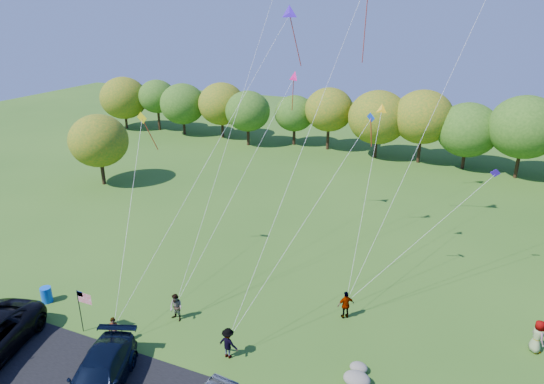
{
  "coord_description": "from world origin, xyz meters",
  "views": [
    {
      "loc": [
        11.19,
        -16.61,
        16.61
      ],
      "look_at": [
        1.35,
        6.0,
        7.04
      ],
      "focal_mm": 32.0,
      "sensor_mm": 36.0,
      "label": 1
    }
  ],
  "objects_px": {
    "flyer_c": "(228,343)",
    "flyer_e": "(537,336)",
    "minivan_navy": "(98,377)",
    "trash_barrel": "(46,295)",
    "flyer_b": "(176,308)",
    "flyer_a": "(114,331)",
    "flyer_d": "(346,305)",
    "park_bench": "(30,308)"
  },
  "relations": [
    {
      "from": "flyer_c",
      "to": "flyer_e",
      "type": "height_order",
      "value": "flyer_e"
    },
    {
      "from": "minivan_navy",
      "to": "trash_barrel",
      "type": "bearing_deg",
      "value": 130.58
    },
    {
      "from": "trash_barrel",
      "to": "flyer_b",
      "type": "bearing_deg",
      "value": 10.92
    },
    {
      "from": "flyer_a",
      "to": "flyer_b",
      "type": "relative_size",
      "value": 0.95
    },
    {
      "from": "minivan_navy",
      "to": "flyer_c",
      "type": "xyz_separation_m",
      "value": [
        4.25,
        4.45,
        -0.05
      ]
    },
    {
      "from": "flyer_a",
      "to": "flyer_c",
      "type": "relative_size",
      "value": 0.94
    },
    {
      "from": "flyer_d",
      "to": "park_bench",
      "type": "xyz_separation_m",
      "value": [
        -16.53,
        -6.99,
        -0.36
      ]
    },
    {
      "from": "flyer_b",
      "to": "trash_barrel",
      "type": "height_order",
      "value": "flyer_b"
    },
    {
      "from": "flyer_d",
      "to": "park_bench",
      "type": "distance_m",
      "value": 17.95
    },
    {
      "from": "flyer_d",
      "to": "flyer_b",
      "type": "bearing_deg",
      "value": -12.96
    },
    {
      "from": "flyer_c",
      "to": "trash_barrel",
      "type": "height_order",
      "value": "flyer_c"
    },
    {
      "from": "flyer_e",
      "to": "trash_barrel",
      "type": "relative_size",
      "value": 1.9
    },
    {
      "from": "minivan_navy",
      "to": "flyer_b",
      "type": "distance_m",
      "value": 5.99
    },
    {
      "from": "minivan_navy",
      "to": "flyer_b",
      "type": "relative_size",
      "value": 3.44
    },
    {
      "from": "flyer_a",
      "to": "park_bench",
      "type": "xyz_separation_m",
      "value": [
        -6.1,
        0.01,
        -0.3
      ]
    },
    {
      "from": "flyer_b",
      "to": "minivan_navy",
      "type": "bearing_deg",
      "value": -80.33
    },
    {
      "from": "flyer_b",
      "to": "flyer_c",
      "type": "distance_m",
      "value": 4.39
    },
    {
      "from": "minivan_navy",
      "to": "trash_barrel",
      "type": "distance_m",
      "value": 9.15
    },
    {
      "from": "flyer_a",
      "to": "flyer_d",
      "type": "relative_size",
      "value": 0.93
    },
    {
      "from": "minivan_navy",
      "to": "park_bench",
      "type": "distance_m",
      "value": 8.33
    },
    {
      "from": "park_bench",
      "to": "trash_barrel",
      "type": "bearing_deg",
      "value": 106.49
    },
    {
      "from": "flyer_a",
      "to": "trash_barrel",
      "type": "height_order",
      "value": "flyer_a"
    },
    {
      "from": "flyer_c",
      "to": "flyer_d",
      "type": "bearing_deg",
      "value": -123.58
    },
    {
      "from": "minivan_navy",
      "to": "park_bench",
      "type": "xyz_separation_m",
      "value": [
        -7.76,
        3.0,
        -0.4
      ]
    },
    {
      "from": "park_bench",
      "to": "flyer_b",
      "type": "bearing_deg",
      "value": 27.49
    },
    {
      "from": "park_bench",
      "to": "trash_barrel",
      "type": "distance_m",
      "value": 1.43
    },
    {
      "from": "flyer_c",
      "to": "flyer_d",
      "type": "xyz_separation_m",
      "value": [
        4.51,
        5.54,
        0.01
      ]
    },
    {
      "from": "flyer_a",
      "to": "flyer_b",
      "type": "distance_m",
      "value": 3.49
    },
    {
      "from": "minivan_navy",
      "to": "flyer_d",
      "type": "xyz_separation_m",
      "value": [
        8.76,
        9.99,
        -0.04
      ]
    },
    {
      "from": "flyer_a",
      "to": "flyer_e",
      "type": "xyz_separation_m",
      "value": [
        20.1,
        8.1,
        0.13
      ]
    },
    {
      "from": "trash_barrel",
      "to": "flyer_e",
      "type": "bearing_deg",
      "value": 14.19
    },
    {
      "from": "flyer_e",
      "to": "trash_barrel",
      "type": "distance_m",
      "value": 27.28
    },
    {
      "from": "flyer_b",
      "to": "flyer_a",
      "type": "bearing_deg",
      "value": -110.13
    },
    {
      "from": "flyer_c",
      "to": "flyer_e",
      "type": "xyz_separation_m",
      "value": [
        14.18,
        6.64,
        0.08
      ]
    },
    {
      "from": "flyer_a",
      "to": "flyer_d",
      "type": "xyz_separation_m",
      "value": [
        10.43,
        7.0,
        0.06
      ]
    },
    {
      "from": "minivan_navy",
      "to": "flyer_d",
      "type": "distance_m",
      "value": 13.29
    },
    {
      "from": "minivan_navy",
      "to": "flyer_b",
      "type": "xyz_separation_m",
      "value": [
        0.13,
        5.98,
        -0.06
      ]
    },
    {
      "from": "park_bench",
      "to": "minivan_navy",
      "type": "bearing_deg",
      "value": -14.34
    },
    {
      "from": "flyer_d",
      "to": "park_bench",
      "type": "relative_size",
      "value": 1.03
    },
    {
      "from": "flyer_a",
      "to": "flyer_e",
      "type": "height_order",
      "value": "flyer_e"
    },
    {
      "from": "flyer_a",
      "to": "trash_barrel",
      "type": "relative_size",
      "value": 1.64
    },
    {
      "from": "flyer_e",
      "to": "trash_barrel",
      "type": "xyz_separation_m",
      "value": [
        -26.44,
        -6.68,
        -0.43
      ]
    }
  ]
}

